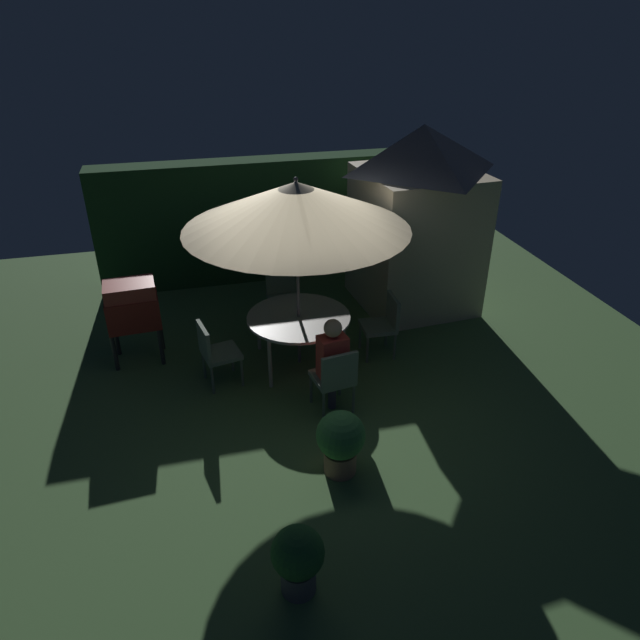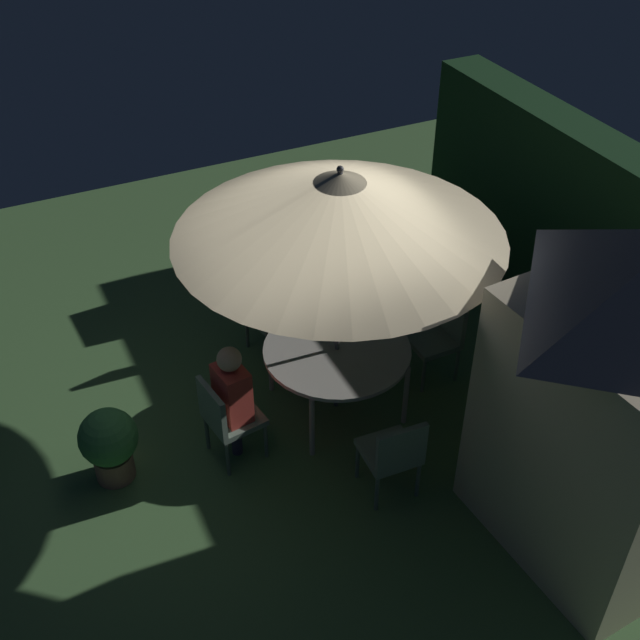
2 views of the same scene
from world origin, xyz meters
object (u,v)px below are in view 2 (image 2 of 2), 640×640
object	(u,v)px
garden_shed	(637,393)
patio_table	(337,352)
bbq_grill	(303,218)
chair_far_side	(394,452)
patio_umbrella	(340,205)
person_in_red	(232,391)
chair_near_shed	(226,416)
chair_toward_hedge	(440,333)
chair_toward_house	(267,307)
potted_plant_by_shed	(109,443)

from	to	relation	value
garden_shed	patio_table	xyz separation A→B (m)	(-2.24, -1.40, -0.80)
bbq_grill	chair_far_side	size ratio (longest dim) A/B	1.33
patio_umbrella	person_in_red	bearing A→B (deg)	-81.20
patio_table	chair_near_shed	world-z (taller)	chair_near_shed
garden_shed	person_in_red	xyz separation A→B (m)	(-2.06, -2.52, -0.71)
chair_far_side	person_in_red	size ratio (longest dim) A/B	0.71
chair_far_side	chair_toward_hedge	bearing A→B (deg)	134.86
patio_table	chair_toward_hedge	world-z (taller)	chair_toward_hedge
chair_toward_house	person_in_red	distance (m)	1.63
chair_far_side	chair_near_shed	bearing A→B (deg)	-132.01
bbq_grill	chair_near_shed	xyz separation A→B (m)	(2.37, -1.84, -0.33)
patio_table	bbq_grill	size ratio (longest dim) A/B	1.18
chair_far_side	bbq_grill	bearing A→B (deg)	168.48
chair_far_side	patio_table	bearing A→B (deg)	177.19
patio_table	patio_umbrella	size ratio (longest dim) A/B	0.49
patio_umbrella	chair_toward_house	bearing A→B (deg)	-168.17
chair_toward_house	bbq_grill	bearing A→B (deg)	138.91
garden_shed	person_in_red	size ratio (longest dim) A/B	2.32
chair_near_shed	person_in_red	xyz separation A→B (m)	(-0.01, 0.08, 0.26)
bbq_grill	garden_shed	bearing A→B (deg)	9.80
bbq_grill	chair_toward_hedge	bearing A→B (deg)	13.84
chair_toward_hedge	potted_plant_by_shed	xyz separation A→B (m)	(-0.03, -3.40, -0.10)
chair_toward_house	chair_far_side	bearing A→B (deg)	4.45
garden_shed	chair_toward_house	bearing A→B (deg)	-154.26
bbq_grill	chair_near_shed	bearing A→B (deg)	-37.81
garden_shed	bbq_grill	bearing A→B (deg)	-170.20
chair_toward_house	person_in_red	xyz separation A→B (m)	(1.35, -0.88, 0.26)
chair_far_side	person_in_red	bearing A→B (deg)	-134.56
patio_table	chair_near_shed	distance (m)	1.23
patio_umbrella	chair_near_shed	bearing A→B (deg)	-81.20
person_in_red	chair_near_shed	bearing A→B (deg)	-81.20
potted_plant_by_shed	garden_shed	bearing A→B (deg)	57.93
garden_shed	chair_toward_hedge	distance (m)	2.45
patio_umbrella	chair_far_side	world-z (taller)	patio_umbrella
chair_toward_hedge	chair_toward_house	size ratio (longest dim) A/B	1.00
patio_table	chair_toward_house	bearing A→B (deg)	-168.17
patio_umbrella	chair_toward_house	size ratio (longest dim) A/B	3.20
garden_shed	patio_table	bearing A→B (deg)	-147.98
patio_table	bbq_grill	world-z (taller)	bbq_grill
garden_shed	chair_toward_house	distance (m)	3.91
chair_near_shed	chair_far_side	bearing A→B (deg)	47.99
chair_toward_house	potted_plant_by_shed	world-z (taller)	chair_toward_house
chair_far_side	chair_toward_house	xyz separation A→B (m)	(-2.40, -0.19, 0.00)
chair_toward_house	potted_plant_by_shed	size ratio (longest dim) A/B	1.19
chair_toward_hedge	person_in_red	size ratio (longest dim) A/B	0.71
garden_shed	patio_table	size ratio (longest dim) A/B	2.06
chair_far_side	chair_toward_house	distance (m)	2.40
bbq_grill	chair_toward_house	world-z (taller)	bbq_grill
chair_toward_hedge	chair_toward_house	bearing A→B (deg)	-129.53
bbq_grill	chair_toward_hedge	world-z (taller)	bbq_grill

